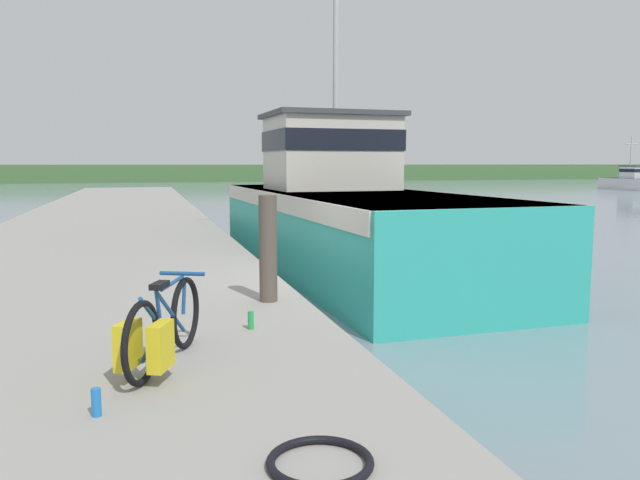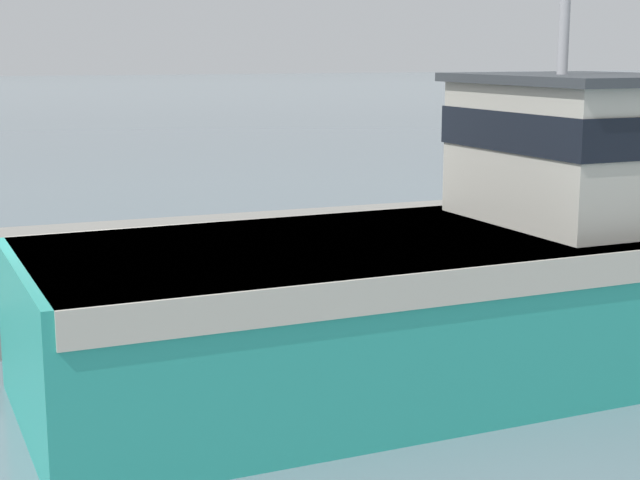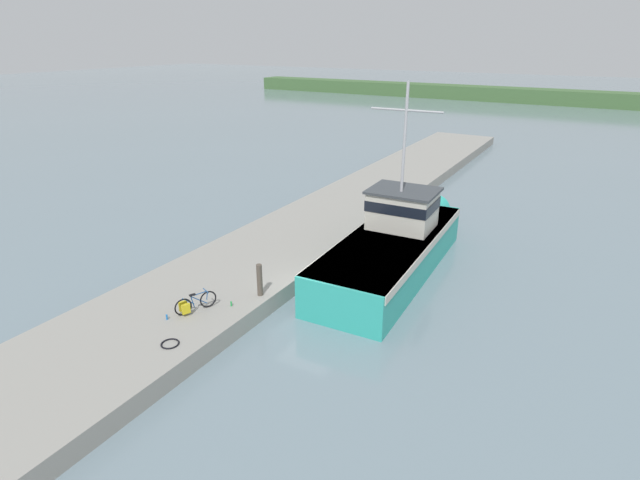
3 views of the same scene
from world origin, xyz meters
name	(u,v)px [view 1 (image 1 of 3)]	position (x,y,z in m)	size (l,w,h in m)	color
ground_plane	(345,322)	(0.00, 0.00, 0.00)	(320.00, 320.00, 0.00)	gray
dock_pier	(70,315)	(-4.18, 0.00, 0.39)	(6.25, 80.00, 0.78)	gray
far_shoreline	(367,173)	(30.00, 81.32, 1.21)	(180.00, 5.00, 2.42)	#426638
fishing_boat_main	(342,213)	(1.63, 5.24, 1.35)	(4.33, 13.98, 8.95)	teal
boat_blue_far	(629,181)	(42.76, 41.32, 0.91)	(1.83, 7.41, 5.16)	silver
bicycle_touring	(159,331)	(-3.01, -4.00, 1.13)	(0.82, 1.62, 0.77)	black
mooring_post	(268,249)	(-1.56, -1.55, 1.47)	(0.23, 0.23, 1.39)	#51473D
hose_coil	(320,462)	(-2.13, -6.06, 0.80)	(0.65, 0.65, 0.05)	black
water_bottle_on_curb	(251,320)	(-2.02, -2.88, 0.88)	(0.07, 0.07, 0.20)	green
water_bottle_by_bike	(96,402)	(-3.47, -4.91, 0.88)	(0.07, 0.07, 0.20)	blue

